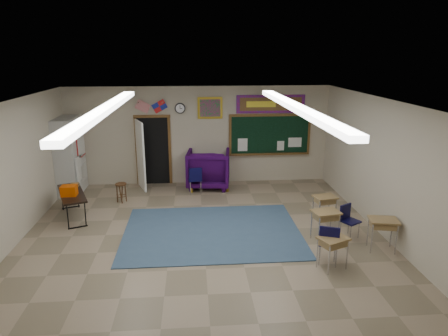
{
  "coord_description": "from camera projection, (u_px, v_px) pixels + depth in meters",
  "views": [
    {
      "loc": [
        -0.2,
        -7.56,
        3.95
      ],
      "look_at": [
        0.53,
        1.5,
        1.32
      ],
      "focal_mm": 32.0,
      "sensor_mm": 36.0,
      "label": 1
    }
  ],
  "objects": [
    {
      "name": "floor",
      "position": [
        205.0,
        249.0,
        8.35
      ],
      "size": [
        9.0,
        9.0,
        0.0
      ],
      "primitive_type": "plane",
      "color": "#86745C",
      "rests_on": "ground"
    },
    {
      "name": "back_wall",
      "position": [
        199.0,
        136.0,
        12.25
      ],
      "size": [
        8.0,
        0.04,
        3.0
      ],
      "primitive_type": "cube",
      "color": "#AFA68E",
      "rests_on": "floor"
    },
    {
      "name": "front_wall",
      "position": [
        219.0,
        332.0,
        3.63
      ],
      "size": [
        8.0,
        0.04,
        3.0
      ],
      "primitive_type": "cube",
      "color": "#AFA68E",
      "rests_on": "floor"
    },
    {
      "name": "right_wall",
      "position": [
        397.0,
        176.0,
        8.25
      ],
      "size": [
        0.04,
        9.0,
        3.0
      ],
      "primitive_type": "cube",
      "color": "#AFA68E",
      "rests_on": "floor"
    },
    {
      "name": "ceiling",
      "position": [
        202.0,
        105.0,
        7.52
      ],
      "size": [
        8.0,
        9.0,
        0.04
      ],
      "primitive_type": "cube",
      "color": "#B8B8B4",
      "rests_on": "back_wall"
    },
    {
      "name": "area_rug",
      "position": [
        212.0,
        232.0,
        9.13
      ],
      "size": [
        4.0,
        3.0,
        0.02
      ],
      "primitive_type": "cube",
      "color": "#344A63",
      "rests_on": "floor"
    },
    {
      "name": "fluorescent_strips",
      "position": [
        202.0,
        108.0,
        7.54
      ],
      "size": [
        3.86,
        6.0,
        0.1
      ],
      "primitive_type": null,
      "color": "white",
      "rests_on": "ceiling"
    },
    {
      "name": "doorway",
      "position": [
        150.0,
        152.0,
        12.11
      ],
      "size": [
        1.1,
        0.89,
        2.16
      ],
      "color": "black",
      "rests_on": "back_wall"
    },
    {
      "name": "chalkboard",
      "position": [
        270.0,
        136.0,
        12.39
      ],
      "size": [
        2.55,
        0.14,
        1.3
      ],
      "color": "brown",
      "rests_on": "back_wall"
    },
    {
      "name": "bulletin_board",
      "position": [
        271.0,
        104.0,
        12.12
      ],
      "size": [
        2.1,
        0.05,
        0.55
      ],
      "color": "#AA0E19",
      "rests_on": "back_wall"
    },
    {
      "name": "framed_art_print",
      "position": [
        210.0,
        108.0,
        12.0
      ],
      "size": [
        0.75,
        0.05,
        0.65
      ],
      "color": "#AD8D21",
      "rests_on": "back_wall"
    },
    {
      "name": "wall_clock",
      "position": [
        180.0,
        108.0,
        11.93
      ],
      "size": [
        0.32,
        0.05,
        0.32
      ],
      "color": "black",
      "rests_on": "back_wall"
    },
    {
      "name": "wall_flags",
      "position": [
        151.0,
        104.0,
        11.81
      ],
      "size": [
        1.16,
        0.06,
        0.7
      ],
      "primitive_type": null,
      "color": "red",
      "rests_on": "back_wall"
    },
    {
      "name": "storage_cabinet",
      "position": [
        70.0,
        156.0,
        11.45
      ],
      "size": [
        0.59,
        1.25,
        2.2
      ],
      "color": "#ACACA8",
      "rests_on": "floor"
    },
    {
      "name": "wingback_armchair",
      "position": [
        209.0,
        168.0,
        12.08
      ],
      "size": [
        1.38,
        1.41,
        1.16
      ],
      "primitive_type": "imported",
      "rotation": [
        0.0,
        0.0,
        3.03
      ],
      "color": "#230533",
      "rests_on": "floor"
    },
    {
      "name": "student_chair_reading",
      "position": [
        195.0,
        180.0,
        11.56
      ],
      "size": [
        0.46,
        0.46,
        0.81
      ],
      "primitive_type": null,
      "rotation": [
        0.0,
        0.0,
        3.27
      ],
      "color": "black",
      "rests_on": "floor"
    },
    {
      "name": "student_chair_desk_a",
      "position": [
        329.0,
        243.0,
        7.69
      ],
      "size": [
        0.54,
        0.54,
        0.83
      ],
      "primitive_type": null,
      "rotation": [
        0.0,
        0.0,
        2.78
      ],
      "color": "black",
      "rests_on": "floor"
    },
    {
      "name": "student_chair_desk_b",
      "position": [
        350.0,
        222.0,
        8.77
      ],
      "size": [
        0.5,
        0.5,
        0.73
      ],
      "primitive_type": null,
      "rotation": [
        0.0,
        0.0,
        0.52
      ],
      "color": "black",
      "rests_on": "floor"
    },
    {
      "name": "student_desk_front_left",
      "position": [
        325.0,
        224.0,
        8.63
      ],
      "size": [
        0.64,
        0.53,
        0.68
      ],
      "rotation": [
        0.0,
        0.0,
        0.2
      ],
      "color": "olive",
      "rests_on": "floor"
    },
    {
      "name": "student_desk_front_right",
      "position": [
        324.0,
        207.0,
        9.66
      ],
      "size": [
        0.59,
        0.49,
        0.63
      ],
      "rotation": [
        0.0,
        0.0,
        0.2
      ],
      "color": "olive",
      "rests_on": "floor"
    },
    {
      "name": "student_desk_back_left",
      "position": [
        332.0,
        251.0,
        7.5
      ],
      "size": [
        0.65,
        0.58,
        0.64
      ],
      "rotation": [
        0.0,
        0.0,
        0.41
      ],
      "color": "olive",
      "rests_on": "floor"
    },
    {
      "name": "student_desk_back_right",
      "position": [
        382.0,
        233.0,
        8.2
      ],
      "size": [
        0.65,
        0.53,
        0.69
      ],
      "rotation": [
        0.0,
        0.0,
        -0.2
      ],
      "color": "olive",
      "rests_on": "floor"
    },
    {
      "name": "folding_table",
      "position": [
        73.0,
        204.0,
        9.84
      ],
      "size": [
        1.08,
        1.67,
        0.9
      ],
      "rotation": [
        0.0,
        0.0,
        0.38
      ],
      "color": "black",
      "rests_on": "floor"
    },
    {
      "name": "wooden_stool",
      "position": [
        121.0,
        192.0,
        10.9
      ],
      "size": [
        0.3,
        0.3,
        0.53
      ],
      "color": "#513118",
      "rests_on": "floor"
    }
  ]
}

